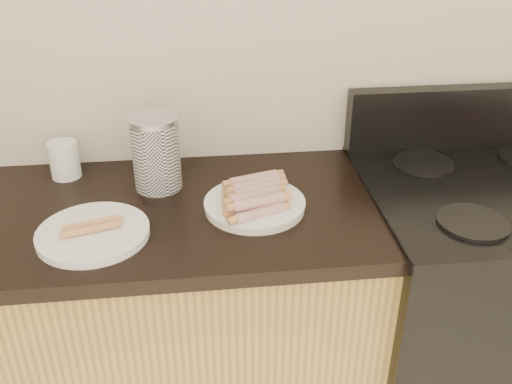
{
  "coord_description": "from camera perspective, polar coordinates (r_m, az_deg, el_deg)",
  "views": [
    {
      "loc": [
        -0.07,
        0.36,
        1.68
      ],
      "look_at": [
        0.07,
        1.62,
        0.97
      ],
      "focal_mm": 40.0,
      "sensor_mm": 36.0,
      "label": 1
    }
  ],
  "objects": [
    {
      "name": "hotdog_pile",
      "position": [
        1.5,
        -0.13,
        -0.24
      ],
      "size": [
        0.14,
        0.23,
        0.05
      ],
      "rotation": [
        0.0,
        0.0,
        0.33
      ],
      "color": "#98493B",
      "rests_on": "main_plate"
    },
    {
      "name": "main_plate",
      "position": [
        1.52,
        -0.13,
        -1.38
      ],
      "size": [
        0.35,
        0.35,
        0.02
      ],
      "primitive_type": "cylinder",
      "rotation": [
        0.0,
        0.0,
        0.43
      ],
      "color": "white",
      "rests_on": "counter_slab"
    },
    {
      "name": "plain_sausages",
      "position": [
        1.45,
        -16.08,
        -3.32
      ],
      "size": [
        0.13,
        0.08,
        0.02
      ],
      "rotation": [
        0.0,
        0.0,
        0.28
      ],
      "color": "#B25C2B",
      "rests_on": "side_plate"
    },
    {
      "name": "wall_back",
      "position": [
        1.68,
        -4.13,
        16.04
      ],
      "size": [
        4.0,
        0.04,
        2.6
      ],
      "primitive_type": "cube",
      "color": "silver",
      "rests_on": "ground"
    },
    {
      "name": "burner_near_left",
      "position": [
        1.53,
        20.9,
        -2.84
      ],
      "size": [
        0.18,
        0.18,
        0.01
      ],
      "primitive_type": "cylinder",
      "color": "black",
      "rests_on": "stove"
    },
    {
      "name": "side_plate",
      "position": [
        1.46,
        -15.98,
        -3.98
      ],
      "size": [
        0.31,
        0.31,
        0.02
      ],
      "primitive_type": "cylinder",
      "rotation": [
        0.0,
        0.0,
        -0.14
      ],
      "color": "silver",
      "rests_on": "counter_slab"
    },
    {
      "name": "mug",
      "position": [
        1.75,
        -18.62,
        3.07
      ],
      "size": [
        0.1,
        0.1,
        0.11
      ],
      "primitive_type": "cylinder",
      "rotation": [
        0.0,
        0.0,
        0.21
      ],
      "color": "silver",
      "rests_on": "counter_slab"
    },
    {
      "name": "stove_panel",
      "position": [
        1.93,
        20.26,
        7.01
      ],
      "size": [
        0.76,
        0.06,
        0.2
      ],
      "primitive_type": "cube",
      "color": "black",
      "rests_on": "stove"
    },
    {
      "name": "canister",
      "position": [
        1.6,
        -9.96,
        3.88
      ],
      "size": [
        0.14,
        0.14,
        0.21
      ],
      "rotation": [
        0.0,
        0.0,
        0.04
      ],
      "color": "silver",
      "rests_on": "counter_slab"
    },
    {
      "name": "burner_far_left",
      "position": [
        1.8,
        16.38,
        2.81
      ],
      "size": [
        0.18,
        0.18,
        0.01
      ],
      "primitive_type": "cylinder",
      "color": "black",
      "rests_on": "stove"
    },
    {
      "name": "stove",
      "position": [
        1.99,
        20.93,
        -11.21
      ],
      "size": [
        0.76,
        0.65,
        0.91
      ],
      "color": "black",
      "rests_on": "floor"
    }
  ]
}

